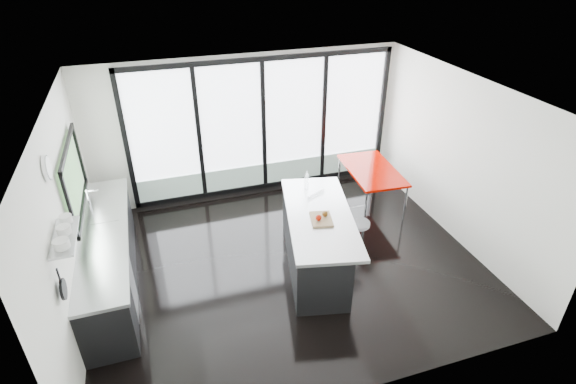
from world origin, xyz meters
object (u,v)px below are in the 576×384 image
object	(u,v)px
island	(314,239)
bar_stool_far	(322,228)
red_table	(370,188)
bar_stool_near	(357,240)

from	to	relation	value
island	bar_stool_far	xyz separation A→B (m)	(0.30, 0.39, -0.10)
bar_stool_far	red_table	distance (m)	1.65
bar_stool_far	red_table	bearing A→B (deg)	9.36
island	bar_stool_far	bearing A→B (deg)	52.60
bar_stool_near	red_table	size ratio (longest dim) A/B	0.45
red_table	bar_stool_far	bearing A→B (deg)	-145.74
bar_stool_near	red_table	world-z (taller)	red_table
bar_stool_near	red_table	bearing A→B (deg)	56.77
island	bar_stool_near	world-z (taller)	island
red_table	bar_stool_near	bearing A→B (deg)	-124.22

